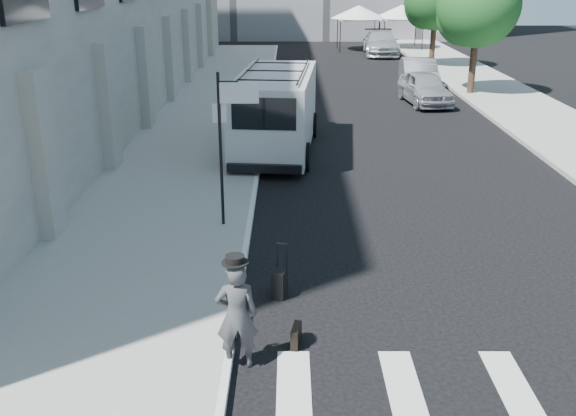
{
  "coord_description": "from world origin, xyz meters",
  "views": [
    {
      "loc": [
        -1.07,
        -10.66,
        5.74
      ],
      "look_at": [
        -1.09,
        1.17,
        1.3
      ],
      "focal_mm": 40.0,
      "sensor_mm": 36.0,
      "label": 1
    }
  ],
  "objects_px": {
    "businessman": "(237,316)",
    "parked_car_c": "(381,43)",
    "briefcase": "(296,336)",
    "cargo_van": "(277,111)",
    "parked_car_a": "(425,88)",
    "parked_car_b": "(419,75)",
    "suitcase": "(280,283)"
  },
  "relations": [
    {
      "from": "businessman",
      "to": "parked_car_c",
      "type": "relative_size",
      "value": 0.31
    },
    {
      "from": "briefcase",
      "to": "parked_car_c",
      "type": "bearing_deg",
      "value": 89.86
    },
    {
      "from": "cargo_van",
      "to": "parked_car_a",
      "type": "distance_m",
      "value": 10.14
    },
    {
      "from": "parked_car_a",
      "to": "parked_car_b",
      "type": "relative_size",
      "value": 0.9
    },
    {
      "from": "cargo_van",
      "to": "parked_car_c",
      "type": "distance_m",
      "value": 25.99
    },
    {
      "from": "parked_car_a",
      "to": "parked_car_b",
      "type": "distance_m",
      "value": 3.44
    },
    {
      "from": "briefcase",
      "to": "suitcase",
      "type": "height_order",
      "value": "suitcase"
    },
    {
      "from": "briefcase",
      "to": "parked_car_a",
      "type": "height_order",
      "value": "parked_car_a"
    },
    {
      "from": "businessman",
      "to": "parked_car_a",
      "type": "distance_m",
      "value": 21.41
    },
    {
      "from": "suitcase",
      "to": "cargo_van",
      "type": "distance_m",
      "value": 10.34
    },
    {
      "from": "briefcase",
      "to": "suitcase",
      "type": "xyz_separation_m",
      "value": [
        -0.29,
        1.65,
        0.1
      ]
    },
    {
      "from": "parked_car_a",
      "to": "parked_car_b",
      "type": "bearing_deg",
      "value": 77.82
    },
    {
      "from": "parked_car_c",
      "to": "parked_car_a",
      "type": "bearing_deg",
      "value": -88.3
    },
    {
      "from": "suitcase",
      "to": "parked_car_b",
      "type": "xyz_separation_m",
      "value": [
        6.61,
        21.48,
        0.5
      ]
    },
    {
      "from": "cargo_van",
      "to": "parked_car_b",
      "type": "distance_m",
      "value": 13.14
    },
    {
      "from": "briefcase",
      "to": "parked_car_a",
      "type": "relative_size",
      "value": 0.11
    },
    {
      "from": "cargo_van",
      "to": "suitcase",
      "type": "bearing_deg",
      "value": -83.56
    },
    {
      "from": "suitcase",
      "to": "briefcase",
      "type": "bearing_deg",
      "value": -65.62
    },
    {
      "from": "cargo_van",
      "to": "parked_car_c",
      "type": "relative_size",
      "value": 1.26
    },
    {
      "from": "businessman",
      "to": "parked_car_c",
      "type": "height_order",
      "value": "businessman"
    },
    {
      "from": "parked_car_b",
      "to": "businessman",
      "type": "bearing_deg",
      "value": -102.48
    },
    {
      "from": "briefcase",
      "to": "parked_car_c",
      "type": "height_order",
      "value": "parked_car_c"
    },
    {
      "from": "businessman",
      "to": "suitcase",
      "type": "height_order",
      "value": "businessman"
    },
    {
      "from": "briefcase",
      "to": "parked_car_a",
      "type": "xyz_separation_m",
      "value": [
        5.95,
        19.71,
        0.54
      ]
    },
    {
      "from": "briefcase",
      "to": "cargo_van",
      "type": "distance_m",
      "value": 12.0
    },
    {
      "from": "cargo_van",
      "to": "businessman",
      "type": "bearing_deg",
      "value": -86.58
    },
    {
      "from": "parked_car_a",
      "to": "parked_car_b",
      "type": "xyz_separation_m",
      "value": [
        0.37,
        3.42,
        0.05
      ]
    },
    {
      "from": "cargo_van",
      "to": "parked_car_a",
      "type": "relative_size",
      "value": 1.69
    },
    {
      "from": "suitcase",
      "to": "parked_car_b",
      "type": "bearing_deg",
      "value": 87.39
    },
    {
      "from": "businessman",
      "to": "briefcase",
      "type": "height_order",
      "value": "businessman"
    },
    {
      "from": "cargo_van",
      "to": "parked_car_b",
      "type": "xyz_separation_m",
      "value": [
        6.85,
        11.2,
        -0.56
      ]
    },
    {
      "from": "briefcase",
      "to": "parked_car_b",
      "type": "height_order",
      "value": "parked_car_b"
    }
  ]
}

